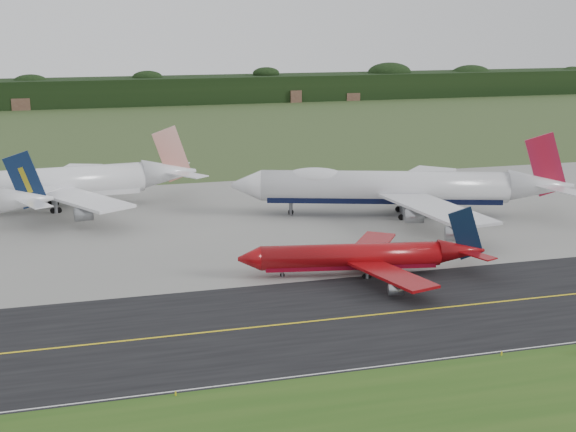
{
  "coord_description": "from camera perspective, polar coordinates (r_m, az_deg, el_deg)",
  "views": [
    {
      "loc": [
        -44.29,
        -98.84,
        39.19
      ],
      "look_at": [
        -10.51,
        22.0,
        7.86
      ],
      "focal_mm": 50.0,
      "sensor_mm": 36.0,
      "label": 1
    }
  ],
  "objects": [
    {
      "name": "apron",
      "position": [
        161.09,
        0.82,
        -0.06
      ],
      "size": [
        400.0,
        78.0,
        0.01
      ],
      "primitive_type": "cube",
      "color": "gray",
      "rests_on": "ground"
    },
    {
      "name": "taxiway",
      "position": [
        111.77,
        8.88,
        -6.68
      ],
      "size": [
        400.0,
        32.0,
        0.02
      ],
      "primitive_type": "cube",
      "color": "black",
      "rests_on": "ground"
    },
    {
      "name": "jet_red_737",
      "position": [
        125.24,
        5.44,
        -2.88
      ],
      "size": [
        38.93,
        31.37,
        10.54
      ],
      "color": "maroon",
      "rests_on": "ground"
    },
    {
      "name": "taxiway_edge_line",
      "position": [
        98.95,
        12.61,
        -9.65
      ],
      "size": [
        400.0,
        0.25,
        0.0
      ],
      "primitive_type": "cube",
      "color": "silver",
      "rests_on": "taxiway"
    },
    {
      "name": "edge_marker_center",
      "position": [
        99.93,
        14.95,
        -9.42
      ],
      "size": [
        0.16,
        0.16,
        0.5
      ],
      "primitive_type": "cylinder",
      "color": "yellow",
      "rests_on": "ground"
    },
    {
      "name": "edge_marker_left",
      "position": [
        88.0,
        -8.0,
        -12.39
      ],
      "size": [
        0.16,
        0.16,
        0.5
      ],
      "primitive_type": "cylinder",
      "color": "yellow",
      "rests_on": "ground"
    },
    {
      "name": "horizon_treeline",
      "position": [
        376.74,
        -8.91,
        8.72
      ],
      "size": [
        700.0,
        25.0,
        12.0
      ],
      "color": "black",
      "rests_on": "ground"
    },
    {
      "name": "jet_star_tail",
      "position": [
        173.06,
        -16.46,
        2.2
      ],
      "size": [
        62.07,
        51.76,
        16.36
      ],
      "color": "white",
      "rests_on": "ground"
    },
    {
      "name": "ground",
      "position": [
        115.18,
        8.05,
        -6.02
      ],
      "size": [
        600.0,
        600.0,
        0.0
      ],
      "primitive_type": "plane",
      "color": "#334922",
      "rests_on": "ground"
    },
    {
      "name": "jet_ba_747",
      "position": [
        162.09,
        7.7,
        2.03
      ],
      "size": [
        66.86,
        53.99,
        17.23
      ],
      "color": "silver",
      "rests_on": "ground"
    },
    {
      "name": "taxiway_centreline",
      "position": [
        111.76,
        8.88,
        -6.67
      ],
      "size": [
        400.0,
        0.4,
        0.0
      ],
      "primitive_type": "cube",
      "color": "yellow",
      "rests_on": "taxiway"
    },
    {
      "name": "grass_verge",
      "position": [
        87.02,
        17.51,
        -13.44
      ],
      "size": [
        400.0,
        30.0,
        0.01
      ],
      "primitive_type": "cube",
      "color": "#254D16",
      "rests_on": "ground"
    }
  ]
}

